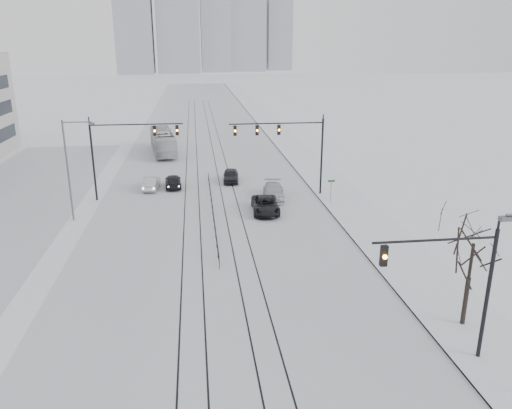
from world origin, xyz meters
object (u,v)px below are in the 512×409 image
object	(u,v)px
sedan_nb_front	(265,205)
box_truck	(163,142)
sedan_sb_inner	(173,181)
traffic_mast_near	(458,279)
sedan_nb_right	(273,192)
bare_tree	(472,253)
sedan_sb_outer	(151,183)
sedan_nb_far	(231,176)

from	to	relation	value
sedan_nb_front	box_truck	world-z (taller)	box_truck
sedan_sb_inner	sedan_nb_front	xyz separation A→B (m)	(8.89, -9.74, -0.01)
sedan_sb_inner	box_truck	xyz separation A→B (m)	(-2.03, 18.32, 0.95)
traffic_mast_near	sedan_nb_right	distance (m)	28.81
bare_tree	box_truck	distance (m)	52.70
bare_tree	sedan_sb_outer	world-z (taller)	bare_tree
traffic_mast_near	bare_tree	bearing A→B (deg)	51.24
sedan_sb_outer	sedan_nb_far	world-z (taller)	sedan_nb_far
bare_tree	traffic_mast_near	bearing A→B (deg)	-128.76
sedan_sb_outer	sedan_nb_far	bearing A→B (deg)	-162.98
bare_tree	sedan_sb_inner	world-z (taller)	bare_tree
sedan_sb_outer	sedan_nb_front	world-z (taller)	sedan_nb_front
sedan_sb_outer	box_truck	distance (m)	18.80
traffic_mast_near	sedan_nb_far	distance (m)	36.47
sedan_sb_inner	box_truck	distance (m)	18.45
traffic_mast_near	sedan_sb_inner	bearing A→B (deg)	113.59
sedan_nb_front	box_truck	bearing A→B (deg)	114.01
sedan_sb_outer	sedan_nb_far	distance (m)	9.08
bare_tree	box_truck	size ratio (longest dim) A/B	0.50
sedan_nb_front	sedan_nb_far	bearing A→B (deg)	104.66
sedan_nb_front	sedan_nb_far	xyz separation A→B (m)	(-2.40, 11.36, -0.00)
traffic_mast_near	sedan_nb_front	size ratio (longest dim) A/B	1.34
sedan_nb_far	box_truck	xyz separation A→B (m)	(-8.52, 16.70, 0.96)
sedan_nb_front	sedan_nb_right	bearing A→B (deg)	74.15
sedan_nb_far	sedan_sb_inner	bearing A→B (deg)	-161.38
bare_tree	sedan_nb_right	xyz separation A→B (m)	(-6.81, 25.21, -3.75)
sedan_nb_right	box_truck	world-z (taller)	box_truck
traffic_mast_near	sedan_nb_far	world-z (taller)	traffic_mast_near
sedan_sb_outer	box_truck	world-z (taller)	box_truck
box_truck	sedan_nb_front	bearing A→B (deg)	103.54
sedan_nb_right	sedan_nb_far	size ratio (longest dim) A/B	1.20
sedan_sb_outer	traffic_mast_near	bearing A→B (deg)	120.99
box_truck	sedan_sb_inner	bearing A→B (deg)	88.59
bare_tree	sedan_nb_far	size ratio (longest dim) A/B	1.43
traffic_mast_near	box_truck	world-z (taller)	traffic_mast_near
sedan_nb_front	sedan_sb_outer	bearing A→B (deg)	143.18
sedan_sb_outer	box_truck	bearing A→B (deg)	-87.16
bare_tree	sedan_nb_far	xyz separation A→B (m)	(-10.63, 32.32, -3.76)
sedan_nb_right	bare_tree	bearing A→B (deg)	-68.04
bare_tree	sedan_nb_front	distance (m)	22.84
sedan_nb_front	sedan_nb_far	size ratio (longest dim) A/B	1.23
sedan_nb_right	box_truck	size ratio (longest dim) A/B	0.42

